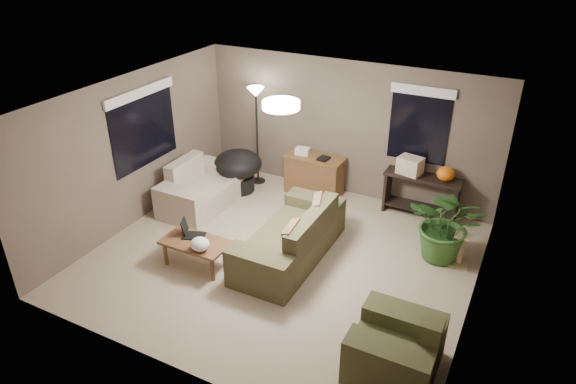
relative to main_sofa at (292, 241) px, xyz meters
The scene contains 20 objects.
room_shell 0.97m from the main_sofa, 141.98° to the right, with size 5.50×5.50×5.50m.
main_sofa is the anchor object (origin of this frame).
throw_pillows 0.44m from the main_sofa, ahead, with size 0.36×1.39×0.47m.
loveseat 2.32m from the main_sofa, 162.27° to the left, with size 0.90×1.60×0.85m.
armchair 2.51m from the main_sofa, 35.36° to the right, with size 0.95×1.00×0.85m.
coffee_table 1.44m from the main_sofa, 144.71° to the right, with size 1.00×0.55×0.42m.
laptop 1.54m from the main_sofa, 151.42° to the right, with size 0.43×0.33×0.24m.
plastic_bag 1.40m from the main_sofa, 134.82° to the right, with size 0.28×0.25×0.20m, color white.
desk 2.15m from the main_sofa, 105.73° to the left, with size 1.10×0.50×0.75m.
desk_papers 2.25m from the main_sofa, 109.73° to the left, with size 0.69×0.29×0.12m.
console_table 2.58m from the main_sofa, 57.04° to the left, with size 1.30×0.40×0.75m.
pumpkin 2.85m from the main_sofa, 50.99° to the left, with size 0.29×0.29×0.24m, color orange.
cardboard_box 2.53m from the main_sofa, 61.94° to the left, with size 0.39×0.29×0.29m, color beige.
papasan_chair 2.45m from the main_sofa, 141.42° to the left, with size 1.17×1.17×0.80m.
floor_lamp 2.98m from the main_sofa, 131.25° to the left, with size 0.32×0.32×1.91m.
ceiling_fixture 2.15m from the main_sofa, 141.98° to the right, with size 0.50×0.50×0.10m, color white.
houseplant 2.30m from the main_sofa, 26.39° to the left, with size 1.09×1.21×0.94m, color #2D5923.
cat_scratching_post 2.51m from the main_sofa, 23.29° to the left, with size 0.32×0.32×0.50m.
window_left 3.23m from the main_sofa, behind, with size 0.05×1.56×1.33m.
window_back 3.04m from the main_sofa, 63.74° to the left, with size 1.06×0.05×1.33m.
Camera 1 is at (3.03, -5.73, 4.57)m, focal length 32.00 mm.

